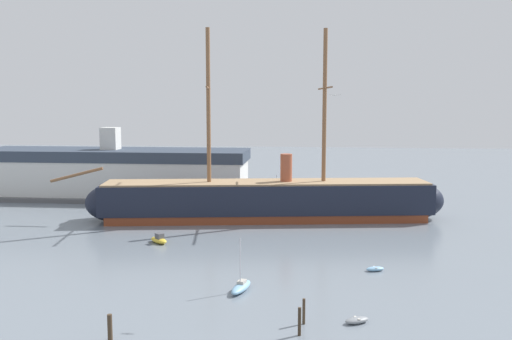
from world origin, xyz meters
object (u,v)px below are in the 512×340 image
(tall_ship, at_px, (267,200))
(mooring_piling_right_pair, at_px, (110,327))
(sailboat_distant_centre, at_px, (275,204))
(dinghy_foreground_right, at_px, (357,320))
(dinghy_mid_right, at_px, (375,269))
(sailboat_near_centre, at_px, (241,287))
(mooring_piling_left_pair, at_px, (304,311))
(motorboat_alongside_bow, at_px, (159,240))
(mooring_piling_nearest, at_px, (299,322))
(seagull_in_flight, at_px, (335,95))
(dockside_warehouse_left, at_px, (115,174))
(motorboat_far_left, at_px, (109,207))

(tall_ship, relative_size, mooring_piling_right_pair, 29.46)
(tall_ship, relative_size, sailboat_distant_centre, 10.92)
(dinghy_foreground_right, relative_size, dinghy_mid_right, 1.06)
(sailboat_near_centre, distance_m, dinghy_mid_right, 16.18)
(dinghy_foreground_right, xyz_separation_m, mooring_piling_left_pair, (-4.49, -0.64, 0.85))
(tall_ship, xyz_separation_m, dinghy_mid_right, (14.26, -25.90, -2.98))
(mooring_piling_left_pair, bearing_deg, motorboat_alongside_bow, 127.74)
(mooring_piling_nearest, relative_size, mooring_piling_right_pair, 1.10)
(mooring_piling_right_pair, bearing_deg, dinghy_mid_right, 41.94)
(mooring_piling_left_pair, xyz_separation_m, seagull_in_flight, (2.61, 7.55, 18.22))
(sailboat_near_centre, distance_m, seagull_in_flight, 20.88)
(dinghy_mid_right, xyz_separation_m, mooring_piling_nearest, (-8.01, -18.10, 0.92))
(dinghy_mid_right, xyz_separation_m, motorboat_alongside_bow, (-27.36, 9.66, 0.23))
(dinghy_mid_right, distance_m, mooring_piling_right_pair, 30.71)
(dinghy_mid_right, xyz_separation_m, dockside_warehouse_left, (-45.76, 43.98, 4.50))
(tall_ship, distance_m, sailboat_near_centre, 34.09)
(sailboat_distant_centre, bearing_deg, mooring_piling_left_pair, -83.66)
(motorboat_alongside_bow, xyz_separation_m, sailboat_distant_centre, (13.72, 28.11, -0.00))
(tall_ship, relative_size, dockside_warehouse_left, 1.10)
(motorboat_far_left, bearing_deg, mooring_piling_nearest, -55.33)
(sailboat_distant_centre, relative_size, mooring_piling_left_pair, 2.57)
(motorboat_far_left, relative_size, mooring_piling_right_pair, 1.81)
(sailboat_distant_centre, relative_size, mooring_piling_nearest, 2.45)
(dinghy_foreground_right, distance_m, mooring_piling_nearest, 5.73)
(motorboat_alongside_bow, relative_size, motorboat_far_left, 0.86)
(motorboat_alongside_bow, height_order, dockside_warehouse_left, dockside_warehouse_left)
(motorboat_alongside_bow, bearing_deg, motorboat_far_left, 124.41)
(sailboat_distant_centre, height_order, mooring_piling_nearest, sailboat_distant_centre)
(tall_ship, bearing_deg, motorboat_far_left, 168.46)
(mooring_piling_left_pair, bearing_deg, dinghy_foreground_right, 8.09)
(tall_ship, xyz_separation_m, mooring_piling_right_pair, (-8.57, -46.42, -2.17))
(dinghy_foreground_right, bearing_deg, mooring_piling_left_pair, -171.91)
(dinghy_foreground_right, bearing_deg, dockside_warehouse_left, 125.76)
(dinghy_foreground_right, height_order, sailboat_near_centre, sailboat_near_centre)
(dinghy_mid_right, bearing_deg, mooring_piling_right_pair, -138.06)
(motorboat_alongside_bow, relative_size, sailboat_distant_centre, 0.58)
(dinghy_foreground_right, xyz_separation_m, mooring_piling_right_pair, (-19.63, -5.40, 0.80))
(mooring_piling_nearest, xyz_separation_m, mooring_piling_right_pair, (-14.83, -2.41, -0.11))
(mooring_piling_nearest, bearing_deg, tall_ship, 98.09)
(sailboat_near_centre, bearing_deg, seagull_in_flight, -0.77)
(dinghy_mid_right, relative_size, mooring_piling_right_pair, 1.07)
(motorboat_alongside_bow, distance_m, mooring_piling_nearest, 33.85)
(motorboat_alongside_bow, xyz_separation_m, mooring_piling_left_pair, (19.67, -25.41, 0.63))
(tall_ship, xyz_separation_m, motorboat_alongside_bow, (-13.10, -16.24, -2.75))
(sailboat_near_centre, distance_m, sailboat_distant_centre, 45.85)
(sailboat_distant_centre, bearing_deg, mooring_piling_right_pair, -98.97)
(tall_ship, height_order, mooring_piling_left_pair, tall_ship)
(tall_ship, height_order, dinghy_mid_right, tall_ship)
(mooring_piling_left_pair, relative_size, dockside_warehouse_left, 0.04)
(dinghy_mid_right, bearing_deg, sailboat_near_centre, -150.06)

